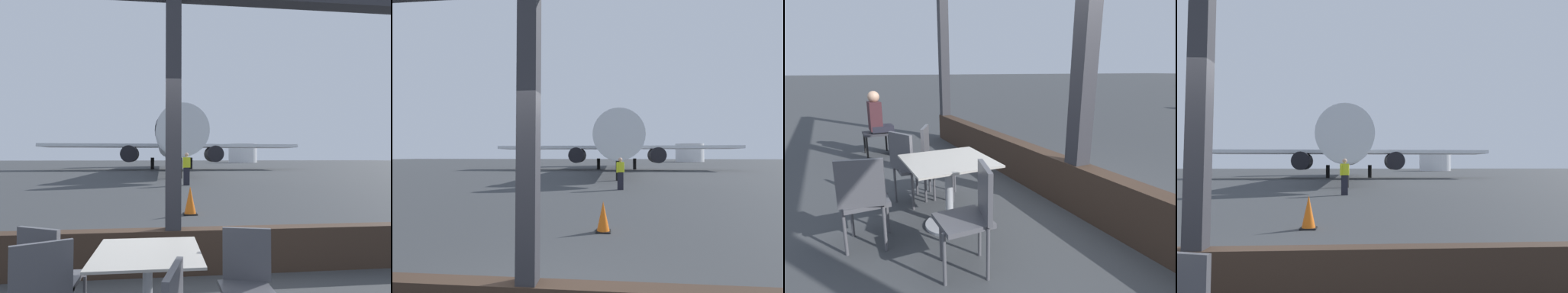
% 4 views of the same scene
% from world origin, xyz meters
% --- Properties ---
extents(window_frame, '(9.18, 0.24, 3.83)m').
position_xyz_m(window_frame, '(0.00, 0.00, 1.40)').
color(window_frame, '#38281E').
rests_on(window_frame, ground).
extents(dining_table, '(0.85, 0.85, 0.73)m').
position_xyz_m(dining_table, '(-0.26, -1.49, 0.45)').
color(dining_table, '#ADA89E').
rests_on(dining_table, ground).
extents(cafe_chair_window_left, '(0.51, 0.51, 0.91)m').
position_xyz_m(cafe_chair_window_left, '(-1.00, -1.74, 0.54)').
color(cafe_chair_window_left, '#4C4C51').
rests_on(cafe_chair_window_left, ground).
extents(cafe_chair_window_right, '(0.47, 0.47, 0.90)m').
position_xyz_m(cafe_chair_window_right, '(0.54, -1.58, 0.53)').
color(cafe_chair_window_right, '#4C4C51').
rests_on(cafe_chair_window_right, ground).
extents(cafe_chair_aisle_left, '(0.46, 0.46, 0.89)m').
position_xyz_m(cafe_chair_aisle_left, '(-0.18, -2.34, 0.52)').
color(cafe_chair_aisle_left, '#4C4C51').
rests_on(cafe_chair_aisle_left, ground).
extents(cafe_chair_aisle_right, '(0.51, 0.51, 0.94)m').
position_xyz_m(cafe_chair_aisle_right, '(-1.07, -1.40, 0.55)').
color(cafe_chair_aisle_right, '#4C4C51').
rests_on(cafe_chair_aisle_right, ground).
extents(lounge_bench, '(0.48, 0.48, 0.44)m').
position_xyz_m(lounge_bench, '(-3.63, -1.74, 0.38)').
color(lounge_bench, '#2D2D33').
rests_on(lounge_bench, ground).
extents(seated_passenger, '(0.44, 0.45, 1.24)m').
position_xyz_m(seated_passenger, '(-3.60, -1.68, 0.67)').
color(seated_passenger, black).
rests_on(seated_passenger, ground).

